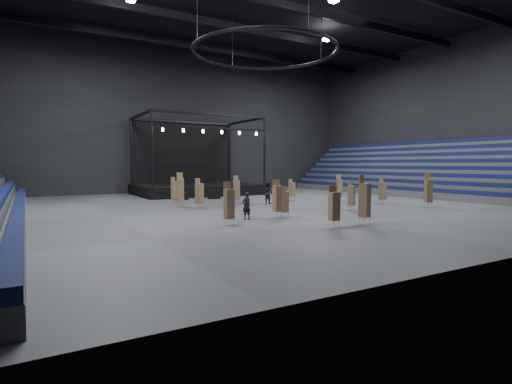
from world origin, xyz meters
TOP-DOWN VIEW (x-y plane):
  - floor at (0.00, 0.00)m, footprint 50.00×50.00m
  - wall_back at (0.00, 21.00)m, footprint 50.00×0.20m
  - wall_right at (25.00, 0.00)m, footprint 0.20×42.00m
  - bleachers_right at (22.94, 0.00)m, footprint 7.20×40.00m
  - stage at (0.00, 16.24)m, footprint 14.00×10.00m
  - truss_ring at (-0.00, 0.00)m, footprint 12.30×12.30m
  - roof_girders at (0.00, -0.00)m, footprint 49.00×30.35m
  - flight_case_left at (-4.16, 9.10)m, footprint 1.14×0.63m
  - flight_case_mid at (-0.83, 8.74)m, footprint 1.44×1.07m
  - flight_case_right at (1.88, 9.22)m, footprint 1.23×0.96m
  - chair_stack_0 at (11.16, -7.78)m, footprint 0.68×0.68m
  - chair_stack_1 at (-5.82, 6.58)m, footprint 0.57×0.57m
  - chair_stack_2 at (-1.33, 2.66)m, footprint 0.55×0.55m
  - chair_stack_3 at (-3.16, -6.91)m, footprint 0.55×0.55m
  - chair_stack_4 at (-2.35, 2.55)m, footprint 0.47×0.47m
  - chair_stack_5 at (-6.56, 2.75)m, footprint 0.62×0.62m
  - chair_stack_6 at (-2.75, -7.14)m, footprint 0.56×0.56m
  - chair_stack_7 at (4.94, 2.96)m, footprint 0.57×0.57m
  - chair_stack_8 at (8.80, 0.45)m, footprint 0.59×0.59m
  - chair_stack_9 at (-7.49, -8.37)m, footprint 0.50×0.50m
  - chair_stack_10 at (-5.72, 0.63)m, footprint 0.66×0.66m
  - chair_stack_11 at (10.00, -3.94)m, footprint 0.54×0.54m
  - chair_stack_12 at (4.21, -6.13)m, footprint 0.57×0.57m
  - chair_stack_13 at (-0.32, -11.99)m, footprint 0.69×0.69m
  - chair_stack_14 at (-2.66, -11.99)m, footprint 0.59×0.59m
  - man_center at (-5.35, -6.56)m, footprint 0.71×0.52m
  - crew_member at (1.30, 1.51)m, footprint 1.01×1.15m

SIDE VIEW (x-z plane):
  - floor at x=0.00m, z-range 0.00..0.00m
  - flight_case_right at x=1.88m, z-range 0.00..0.73m
  - flight_case_left at x=-4.16m, z-range 0.00..0.73m
  - flight_case_mid at x=-0.83m, z-range 0.00..0.86m
  - man_center at x=-5.35m, z-range 0.00..1.79m
  - crew_member at x=1.30m, z-range 0.00..1.98m
  - chair_stack_4 at x=-2.35m, z-range 0.05..2.07m
  - chair_stack_6 at x=-2.75m, z-range 0.06..2.16m
  - chair_stack_7 at x=4.94m, z-range 0.07..2.19m
  - chair_stack_12 at x=4.21m, z-range 0.04..2.37m
  - chair_stack_11 at x=10.00m, z-range 0.07..2.39m
  - chair_stack_1 at x=-5.82m, z-range 0.03..2.44m
  - chair_stack_14 at x=-2.66m, z-range 0.06..2.47m
  - chair_stack_10 at x=-5.72m, z-range 0.06..2.53m
  - chair_stack_8 at x=8.80m, z-range 0.03..2.62m
  - chair_stack_9 at x=-7.49m, z-range 0.04..2.62m
  - chair_stack_2 at x=-1.33m, z-range 0.04..2.63m
  - chair_stack_3 at x=-3.16m, z-range 0.05..2.63m
  - chair_stack_0 at x=11.16m, z-range 0.03..2.86m
  - stage at x=0.00m, z-range -3.15..6.05m
  - chair_stack_5 at x=-6.56m, z-range 0.03..2.93m
  - chair_stack_13 at x=-0.32m, z-range 0.03..2.99m
  - bleachers_right at x=22.94m, z-range -1.47..4.93m
  - wall_back at x=0.00m, z-range 0.00..18.00m
  - wall_right at x=25.00m, z-range 0.00..18.00m
  - truss_ring at x=0.00m, z-range 10.43..15.58m
  - roof_girders at x=0.00m, z-range 16.85..17.55m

